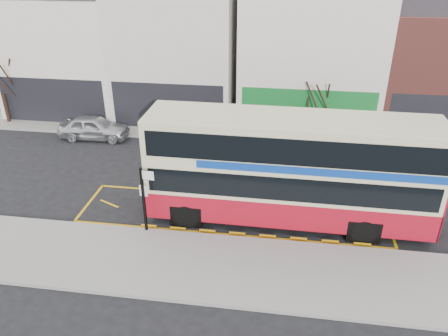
% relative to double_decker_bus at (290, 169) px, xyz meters
% --- Properties ---
extents(ground, '(120.00, 120.00, 0.00)m').
position_rel_double_decker_bus_xyz_m(ground, '(-2.47, -1.53, -2.57)').
color(ground, black).
rests_on(ground, ground).
extents(pavement, '(40.00, 4.00, 0.15)m').
position_rel_double_decker_bus_xyz_m(pavement, '(-2.47, -3.83, -2.49)').
color(pavement, gray).
rests_on(pavement, ground).
extents(kerb, '(40.00, 0.15, 0.15)m').
position_rel_double_decker_bus_xyz_m(kerb, '(-2.47, -1.90, -2.49)').
color(kerb, gray).
rests_on(kerb, ground).
extents(far_pavement, '(50.00, 3.00, 0.15)m').
position_rel_double_decker_bus_xyz_m(far_pavement, '(-2.47, 9.47, -2.49)').
color(far_pavement, gray).
rests_on(far_pavement, ground).
extents(road_markings, '(14.00, 3.40, 0.01)m').
position_rel_double_decker_bus_xyz_m(road_markings, '(-2.47, 0.07, -2.56)').
color(road_markings, '#F0AB0C').
rests_on(road_markings, ground).
extents(terrace_far_left, '(8.00, 8.01, 10.80)m').
position_rel_double_decker_bus_xyz_m(terrace_far_left, '(-15.97, 13.46, 2.26)').
color(terrace_far_left, silver).
rests_on(terrace_far_left, ground).
extents(terrace_left, '(8.00, 8.01, 11.80)m').
position_rel_double_decker_bus_xyz_m(terrace_left, '(-7.97, 13.46, 2.75)').
color(terrace_left, beige).
rests_on(terrace_left, ground).
extents(terrace_green_shop, '(9.00, 8.01, 11.30)m').
position_rel_double_decker_bus_xyz_m(terrace_green_shop, '(1.03, 13.46, 2.50)').
color(terrace_green_shop, silver).
rests_on(terrace_green_shop, ground).
extents(double_decker_bus, '(12.25, 2.93, 4.88)m').
position_rel_double_decker_bus_xyz_m(double_decker_bus, '(0.00, 0.00, 0.00)').
color(double_decker_bus, beige).
rests_on(double_decker_bus, ground).
extents(bus_stop_post, '(0.74, 0.17, 3.00)m').
position_rel_double_decker_bus_xyz_m(bus_stop_post, '(-5.92, -1.93, -0.61)').
color(bus_stop_post, black).
rests_on(bus_stop_post, pavement).
extents(car_silver, '(4.46, 1.91, 1.50)m').
position_rel_double_decker_bus_xyz_m(car_silver, '(-12.31, 7.50, -1.82)').
color(car_silver, silver).
rests_on(car_silver, ground).
extents(car_grey, '(4.53, 2.05, 1.44)m').
position_rel_double_decker_bus_xyz_m(car_grey, '(-0.73, 6.92, -1.85)').
color(car_grey, '#383A3F').
rests_on(car_grey, ground).
extents(car_white, '(4.82, 1.97, 1.40)m').
position_rel_double_decker_bus_xyz_m(car_white, '(4.48, 7.33, -1.87)').
color(car_white, silver).
rests_on(car_white, ground).
extents(street_tree_right, '(2.23, 2.23, 4.82)m').
position_rel_double_decker_bus_xyz_m(street_tree_right, '(1.56, 9.50, 0.71)').
color(street_tree_right, black).
rests_on(street_tree_right, ground).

